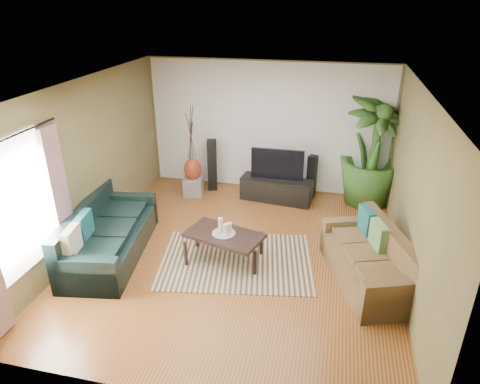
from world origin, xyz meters
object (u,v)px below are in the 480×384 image
(sofa_left, at_px, (110,231))
(speaker_left, at_px, (212,165))
(tv_stand, at_px, (276,190))
(side_table, at_px, (127,209))
(television, at_px, (277,164))
(potted_plant, at_px, (372,151))
(vase, at_px, (193,170))
(sofa_right, at_px, (367,257))
(speaker_right, at_px, (312,177))
(pedestal, at_px, (193,186))
(coffee_table, at_px, (224,247))

(sofa_left, relative_size, speaker_left, 2.03)
(speaker_left, bearing_deg, tv_stand, -26.40)
(sofa_left, bearing_deg, speaker_left, -26.21)
(side_table, bearing_deg, speaker_left, 56.88)
(television, height_order, potted_plant, potted_plant)
(tv_stand, xyz_separation_m, vase, (-1.74, -0.10, 0.32))
(sofa_right, relative_size, tv_stand, 1.27)
(speaker_left, relative_size, speaker_right, 1.22)
(vase, bearing_deg, pedestal, 0.00)
(television, bearing_deg, speaker_right, 24.57)
(coffee_table, distance_m, tv_stand, 2.37)
(television, xyz_separation_m, side_table, (-2.56, -1.50, -0.54))
(tv_stand, xyz_separation_m, speaker_left, (-1.42, 0.27, 0.31))
(sofa_left, distance_m, potted_plant, 5.05)
(side_table, bearing_deg, television, 30.32)
(television, distance_m, speaker_left, 1.46)
(sofa_left, distance_m, pedestal, 2.54)
(coffee_table, xyz_separation_m, television, (0.48, 2.34, 0.55))
(sofa_left, height_order, pedestal, sofa_left)
(television, distance_m, potted_plant, 1.84)
(speaker_right, bearing_deg, coffee_table, -96.42)
(tv_stand, relative_size, potted_plant, 0.66)
(pedestal, height_order, vase, vase)
(sofa_right, distance_m, speaker_right, 2.91)
(coffee_table, bearing_deg, speaker_right, 82.96)
(television, height_order, pedestal, television)
(coffee_table, xyz_separation_m, speaker_right, (1.16, 2.65, 0.21))
(potted_plant, bearing_deg, sofa_left, -144.74)
(speaker_right, xyz_separation_m, potted_plant, (1.11, -0.00, 0.64))
(speaker_left, distance_m, speaker_right, 2.10)
(speaker_right, xyz_separation_m, pedestal, (-2.41, -0.43, -0.26))
(vase, bearing_deg, potted_plant, 6.91)
(sofa_left, xyz_separation_m, vase, (0.57, 2.46, 0.14))
(coffee_table, distance_m, potted_plant, 3.59)
(pedestal, relative_size, side_table, 0.80)
(television, bearing_deg, side_table, -149.68)
(coffee_table, xyz_separation_m, potted_plant, (2.27, 2.65, 0.85))
(speaker_left, relative_size, pedestal, 2.86)
(sofa_right, height_order, tv_stand, sofa_right)
(coffee_table, height_order, potted_plant, potted_plant)
(coffee_table, relative_size, tv_stand, 0.82)
(sofa_left, height_order, side_table, sofa_left)
(television, bearing_deg, coffee_table, -101.69)
(tv_stand, distance_m, vase, 1.77)
(television, bearing_deg, sofa_left, -131.65)
(speaker_left, height_order, pedestal, speaker_left)
(speaker_left, bearing_deg, speaker_right, -14.06)
(speaker_right, distance_m, side_table, 3.71)
(tv_stand, bearing_deg, side_table, -143.09)
(television, xyz_separation_m, speaker_right, (0.68, 0.31, -0.33))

